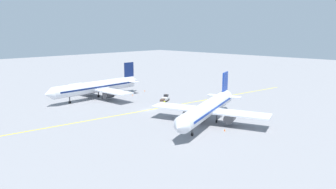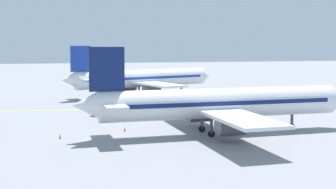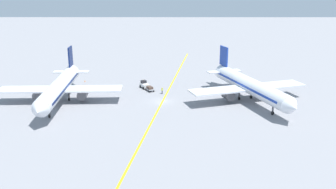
{
  "view_description": "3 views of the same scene",
  "coord_description": "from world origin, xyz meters",
  "px_view_note": "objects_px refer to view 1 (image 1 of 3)",
  "views": [
    {
      "loc": [
        -64.67,
        58.95,
        21.45
      ],
      "look_at": [
        -5.64,
        -1.84,
        4.83
      ],
      "focal_mm": 35.0,
      "sensor_mm": 36.0,
      "label": 1
    },
    {
      "loc": [
        76.35,
        -18.54,
        10.86
      ],
      "look_at": [
        2.55,
        -0.36,
        2.71
      ],
      "focal_mm": 50.0,
      "sensor_mm": 36.0,
      "label": 2
    },
    {
      "loc": [
        -1.54,
        86.54,
        27.64
      ],
      "look_at": [
        -1.3,
        2.18,
        2.39
      ],
      "focal_mm": 42.0,
      "sensor_mm": 36.0,
      "label": 3
    }
  ],
  "objects_px": {
    "baggage_tug_white": "(166,98)",
    "airplane_adjacent_stand": "(97,87)",
    "traffic_cone_mid_apron": "(225,130)",
    "traffic_cone_by_wingtip": "(145,91)",
    "ground_crew_worker": "(164,103)",
    "traffic_cone_near_nose": "(133,95)",
    "airplane_at_gate": "(208,108)",
    "baggage_cart_trailing": "(163,101)"
  },
  "relations": [
    {
      "from": "baggage_tug_white",
      "to": "baggage_cart_trailing",
      "type": "relative_size",
      "value": 1.14
    },
    {
      "from": "traffic_cone_near_nose",
      "to": "traffic_cone_mid_apron",
      "type": "bearing_deg",
      "value": 165.59
    },
    {
      "from": "baggage_cart_trailing",
      "to": "ground_crew_worker",
      "type": "bearing_deg",
      "value": 143.53
    },
    {
      "from": "traffic_cone_near_nose",
      "to": "traffic_cone_mid_apron",
      "type": "distance_m",
      "value": 46.38
    },
    {
      "from": "baggage_cart_trailing",
      "to": "traffic_cone_mid_apron",
      "type": "height_order",
      "value": "baggage_cart_trailing"
    },
    {
      "from": "airplane_adjacent_stand",
      "to": "traffic_cone_by_wingtip",
      "type": "distance_m",
      "value": 19.19
    },
    {
      "from": "airplane_adjacent_stand",
      "to": "ground_crew_worker",
      "type": "height_order",
      "value": "airplane_adjacent_stand"
    },
    {
      "from": "baggage_cart_trailing",
      "to": "airplane_at_gate",
      "type": "bearing_deg",
      "value": 160.58
    },
    {
      "from": "ground_crew_worker",
      "to": "traffic_cone_mid_apron",
      "type": "bearing_deg",
      "value": 163.2
    },
    {
      "from": "ground_crew_worker",
      "to": "baggage_tug_white",
      "type": "bearing_deg",
      "value": -48.14
    },
    {
      "from": "traffic_cone_near_nose",
      "to": "traffic_cone_mid_apron",
      "type": "xyz_separation_m",
      "value": [
        -44.92,
        11.55,
        0.0
      ]
    },
    {
      "from": "baggage_cart_trailing",
      "to": "traffic_cone_mid_apron",
      "type": "bearing_deg",
      "value": 160.77
    },
    {
      "from": "traffic_cone_by_wingtip",
      "to": "airplane_at_gate",
      "type": "bearing_deg",
      "value": 157.25
    },
    {
      "from": "airplane_at_gate",
      "to": "ground_crew_worker",
      "type": "relative_size",
      "value": 20.59
    },
    {
      "from": "airplane_adjacent_stand",
      "to": "traffic_cone_by_wingtip",
      "type": "relative_size",
      "value": 64.54
    },
    {
      "from": "baggage_cart_trailing",
      "to": "traffic_cone_mid_apron",
      "type": "distance_m",
      "value": 31.15
    },
    {
      "from": "baggage_tug_white",
      "to": "baggage_cart_trailing",
      "type": "bearing_deg",
      "value": 117.9
    },
    {
      "from": "baggage_tug_white",
      "to": "traffic_cone_mid_apron",
      "type": "height_order",
      "value": "baggage_tug_white"
    },
    {
      "from": "baggage_cart_trailing",
      "to": "traffic_cone_mid_apron",
      "type": "xyz_separation_m",
      "value": [
        -29.41,
        10.26,
        -0.49
      ]
    },
    {
      "from": "ground_crew_worker",
      "to": "traffic_cone_mid_apron",
      "type": "relative_size",
      "value": 3.05
    },
    {
      "from": "airplane_at_gate",
      "to": "traffic_cone_near_nose",
      "type": "distance_m",
      "value": 40.12
    },
    {
      "from": "ground_crew_worker",
      "to": "traffic_cone_near_nose",
      "type": "height_order",
      "value": "ground_crew_worker"
    },
    {
      "from": "ground_crew_worker",
      "to": "traffic_cone_near_nose",
      "type": "xyz_separation_m",
      "value": [
        18.67,
        -3.62,
        -0.63
      ]
    },
    {
      "from": "traffic_cone_near_nose",
      "to": "airplane_adjacent_stand",
      "type": "bearing_deg",
      "value": 67.57
    },
    {
      "from": "airplane_adjacent_stand",
      "to": "traffic_cone_mid_apron",
      "type": "distance_m",
      "value": 49.53
    },
    {
      "from": "airplane_at_gate",
      "to": "airplane_adjacent_stand",
      "type": "relative_size",
      "value": 0.97
    },
    {
      "from": "airplane_adjacent_stand",
      "to": "airplane_at_gate",
      "type": "bearing_deg",
      "value": -178.21
    },
    {
      "from": "baggage_tug_white",
      "to": "baggage_cart_trailing",
      "type": "distance_m",
      "value": 3.3
    },
    {
      "from": "traffic_cone_near_nose",
      "to": "traffic_cone_by_wingtip",
      "type": "bearing_deg",
      "value": -70.65
    },
    {
      "from": "ground_crew_worker",
      "to": "traffic_cone_by_wingtip",
      "type": "distance_m",
      "value": 24.39
    },
    {
      "from": "traffic_cone_mid_apron",
      "to": "traffic_cone_near_nose",
      "type": "bearing_deg",
      "value": -14.41
    },
    {
      "from": "baggage_tug_white",
      "to": "traffic_cone_by_wingtip",
      "type": "xyz_separation_m",
      "value": [
        16.76,
        -6.32,
        -0.63
      ]
    },
    {
      "from": "baggage_tug_white",
      "to": "airplane_adjacent_stand",
      "type": "bearing_deg",
      "value": 34.09
    },
    {
      "from": "airplane_at_gate",
      "to": "baggage_cart_trailing",
      "type": "bearing_deg",
      "value": -19.42
    },
    {
      "from": "airplane_adjacent_stand",
      "to": "ground_crew_worker",
      "type": "xyz_separation_m",
      "value": [
        -23.15,
        -7.24,
        -2.8
      ]
    },
    {
      "from": "baggage_tug_white",
      "to": "traffic_cone_by_wingtip",
      "type": "relative_size",
      "value": 6.1
    },
    {
      "from": "airplane_at_gate",
      "to": "traffic_cone_mid_apron",
      "type": "xyz_separation_m",
      "value": [
        -6.09,
        2.04,
        -3.43
      ]
    },
    {
      "from": "baggage_tug_white",
      "to": "ground_crew_worker",
      "type": "distance_m",
      "value": 7.05
    },
    {
      "from": "airplane_at_gate",
      "to": "traffic_cone_by_wingtip",
      "type": "bearing_deg",
      "value": -22.75
    },
    {
      "from": "traffic_cone_near_nose",
      "to": "ground_crew_worker",
      "type": "bearing_deg",
      "value": 169.03
    },
    {
      "from": "airplane_adjacent_stand",
      "to": "baggage_cart_trailing",
      "type": "height_order",
      "value": "airplane_adjacent_stand"
    },
    {
      "from": "baggage_cart_trailing",
      "to": "baggage_tug_white",
      "type": "bearing_deg",
      "value": -62.1
    }
  ]
}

